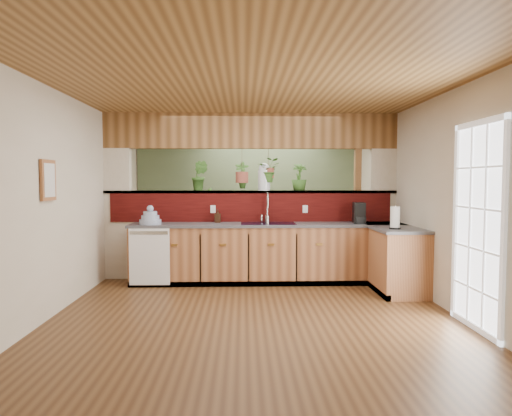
{
  "coord_description": "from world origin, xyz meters",
  "views": [
    {
      "loc": [
        -0.13,
        -5.88,
        1.54
      ],
      "look_at": [
        0.06,
        0.7,
        1.15
      ],
      "focal_mm": 32.0,
      "sensor_mm": 36.0,
      "label": 1
    }
  ],
  "objects_px": {
    "faucet": "(267,206)",
    "paper_towel": "(395,218)",
    "shelving_console": "(239,233)",
    "coffee_maker": "(359,214)",
    "glass_jar": "(264,177)",
    "dish_stack": "(150,218)",
    "soap_dispenser": "(218,216)"
  },
  "relations": [
    {
      "from": "paper_towel",
      "to": "faucet",
      "type": "bearing_deg",
      "value": 148.97
    },
    {
      "from": "faucet",
      "to": "glass_jar",
      "type": "distance_m",
      "value": 0.51
    },
    {
      "from": "glass_jar",
      "to": "shelving_console",
      "type": "bearing_deg",
      "value": 102.34
    },
    {
      "from": "faucet",
      "to": "glass_jar",
      "type": "xyz_separation_m",
      "value": [
        -0.04,
        0.22,
        0.46
      ]
    },
    {
      "from": "faucet",
      "to": "paper_towel",
      "type": "relative_size",
      "value": 1.46
    },
    {
      "from": "shelving_console",
      "to": "coffee_maker",
      "type": "bearing_deg",
      "value": -73.8
    },
    {
      "from": "coffee_maker",
      "to": "glass_jar",
      "type": "xyz_separation_m",
      "value": [
        -1.42,
        0.41,
        0.56
      ]
    },
    {
      "from": "dish_stack",
      "to": "paper_towel",
      "type": "height_order",
      "value": "paper_towel"
    },
    {
      "from": "soap_dispenser",
      "to": "dish_stack",
      "type": "bearing_deg",
      "value": -166.54
    },
    {
      "from": "soap_dispenser",
      "to": "coffee_maker",
      "type": "xyz_separation_m",
      "value": [
        2.15,
        -0.19,
        0.04
      ]
    },
    {
      "from": "dish_stack",
      "to": "glass_jar",
      "type": "height_order",
      "value": "glass_jar"
    },
    {
      "from": "dish_stack",
      "to": "glass_jar",
      "type": "bearing_deg",
      "value": 14.67
    },
    {
      "from": "coffee_maker",
      "to": "glass_jar",
      "type": "relative_size",
      "value": 0.73
    },
    {
      "from": "faucet",
      "to": "soap_dispenser",
      "type": "height_order",
      "value": "faucet"
    },
    {
      "from": "faucet",
      "to": "paper_towel",
      "type": "xyz_separation_m",
      "value": [
        1.66,
        -1.0,
        -0.11
      ]
    },
    {
      "from": "paper_towel",
      "to": "glass_jar",
      "type": "distance_m",
      "value": 2.16
    },
    {
      "from": "dish_stack",
      "to": "coffee_maker",
      "type": "xyz_separation_m",
      "value": [
        3.14,
        0.04,
        0.06
      ]
    },
    {
      "from": "soap_dispenser",
      "to": "coffee_maker",
      "type": "distance_m",
      "value": 2.16
    },
    {
      "from": "glass_jar",
      "to": "shelving_console",
      "type": "relative_size",
      "value": 0.31
    },
    {
      "from": "faucet",
      "to": "coffee_maker",
      "type": "height_order",
      "value": "faucet"
    },
    {
      "from": "faucet",
      "to": "shelving_console",
      "type": "xyz_separation_m",
      "value": [
        -0.45,
        2.12,
        -0.65
      ]
    },
    {
      "from": "dish_stack",
      "to": "glass_jar",
      "type": "distance_m",
      "value": 1.88
    },
    {
      "from": "coffee_maker",
      "to": "shelving_console",
      "type": "bearing_deg",
      "value": 135.44
    },
    {
      "from": "faucet",
      "to": "shelving_console",
      "type": "height_order",
      "value": "faucet"
    },
    {
      "from": "dish_stack",
      "to": "glass_jar",
      "type": "xyz_separation_m",
      "value": [
        1.71,
        0.45,
        0.62
      ]
    },
    {
      "from": "coffee_maker",
      "to": "dish_stack",
      "type": "bearing_deg",
      "value": -172.33
    },
    {
      "from": "coffee_maker",
      "to": "shelving_console",
      "type": "relative_size",
      "value": 0.23
    },
    {
      "from": "glass_jar",
      "to": "faucet",
      "type": "bearing_deg",
      "value": -80.21
    },
    {
      "from": "soap_dispenser",
      "to": "paper_towel",
      "type": "relative_size",
      "value": 0.63
    },
    {
      "from": "soap_dispenser",
      "to": "paper_towel",
      "type": "height_order",
      "value": "paper_towel"
    },
    {
      "from": "soap_dispenser",
      "to": "shelving_console",
      "type": "relative_size",
      "value": 0.15
    },
    {
      "from": "soap_dispenser",
      "to": "paper_towel",
      "type": "bearing_deg",
      "value": -22.51
    }
  ]
}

